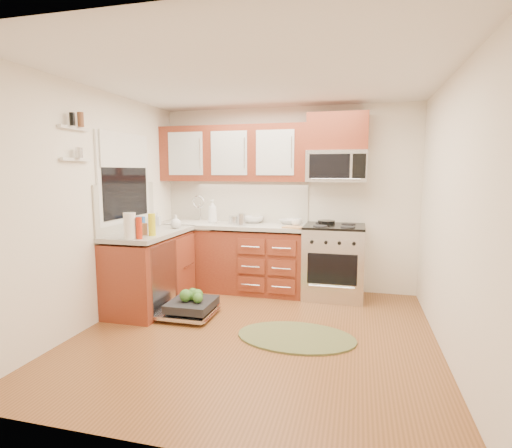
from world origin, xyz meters
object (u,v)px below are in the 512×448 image
(stock_pot, at_px, (235,220))
(bowl_b, at_px, (253,220))
(upper_cabinets, at_px, (233,154))
(microwave, at_px, (337,166))
(range, at_px, (334,261))
(dishwasher, at_px, (189,308))
(rug, at_px, (296,337))
(paper_towel_roll, at_px, (130,226))
(cup, at_px, (297,223))
(skillet, at_px, (326,222))
(sink, at_px, (195,231))
(cutting_board, at_px, (293,227))
(bowl_a, at_px, (289,222))

(stock_pot, height_order, bowl_b, stock_pot)
(upper_cabinets, bearing_deg, microwave, -1.02)
(range, relative_size, dishwasher, 1.36)
(range, xyz_separation_m, rug, (-0.27, -1.42, -0.46))
(microwave, distance_m, paper_towel_roll, 2.66)
(range, height_order, cup, cup)
(range, xyz_separation_m, stock_pot, (-1.33, 0.01, 0.50))
(skillet, xyz_separation_m, cup, (-0.37, -0.20, 0.01))
(stock_pot, bearing_deg, dishwasher, -100.22)
(rug, bearing_deg, bowl_b, 118.35)
(upper_cabinets, xyz_separation_m, dishwasher, (-0.13, -1.27, -1.77))
(sink, xyz_separation_m, paper_towel_roll, (-0.12, -1.44, 0.27))
(cutting_board, xyz_separation_m, cup, (0.02, 0.14, 0.04))
(skillet, bearing_deg, bowl_b, 177.55)
(bowl_a, bearing_deg, cup, -60.73)
(dishwasher, height_order, bowl_b, bowl_b)
(rug, bearing_deg, sink, 139.74)
(rug, bearing_deg, cutting_board, 100.85)
(upper_cabinets, height_order, range, upper_cabinets)
(skillet, distance_m, cup, 0.42)
(upper_cabinets, bearing_deg, bowl_b, 5.10)
(sink, distance_m, bowl_a, 1.34)
(stock_pot, bearing_deg, upper_cabinets, 117.14)
(skillet, bearing_deg, rug, -95.73)
(rug, height_order, bowl_a, bowl_a)
(cutting_board, bearing_deg, cup, 81.69)
(microwave, distance_m, rug, 2.30)
(stock_pot, xyz_separation_m, bowl_b, (0.21, 0.16, -0.01))
(sink, distance_m, dishwasher, 1.38)
(bowl_a, height_order, cup, cup)
(bowl_b, bearing_deg, dishwasher, -107.70)
(cup, bearing_deg, upper_cabinets, 166.73)
(rug, xyz_separation_m, cup, (-0.21, 1.34, 0.97))
(rug, height_order, stock_pot, stock_pot)
(upper_cabinets, xyz_separation_m, sink, (-0.52, -0.16, -1.07))
(cutting_board, bearing_deg, sink, 172.04)
(bowl_a, distance_m, cup, 0.28)
(upper_cabinets, xyz_separation_m, rug, (1.14, -1.56, -1.86))
(microwave, bearing_deg, bowl_b, 177.46)
(cup, bearing_deg, sink, 177.51)
(rug, height_order, cutting_board, cutting_board)
(bowl_a, bearing_deg, paper_towel_roll, -131.42)
(range, bearing_deg, upper_cabinets, 174.11)
(upper_cabinets, xyz_separation_m, range, (1.41, -0.15, -1.40))
(rug, height_order, cup, cup)
(dishwasher, relative_size, bowl_b, 2.48)
(rug, bearing_deg, bowl_a, 102.36)
(cutting_board, bearing_deg, bowl_a, 107.02)
(skillet, xyz_separation_m, bowl_a, (-0.50, 0.04, -0.01))
(rug, bearing_deg, dishwasher, 167.27)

